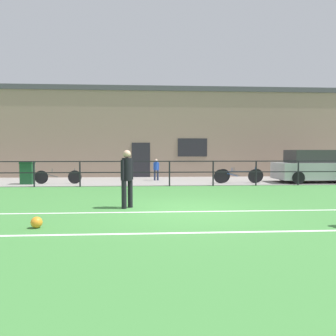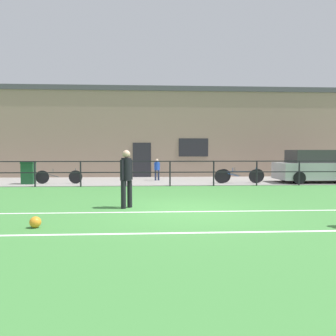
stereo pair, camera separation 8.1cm
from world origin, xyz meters
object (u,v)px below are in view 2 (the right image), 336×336
object	(u,v)px
parked_car_red	(318,167)
bicycle_parked_2	(59,177)
soccer_ball_match	(35,222)
spectator_child	(157,168)
bicycle_parked_3	(240,175)
trash_bin_0	(28,173)
bicycle_parked_0	(239,176)
player_goalkeeper	(126,175)

from	to	relation	value
parked_car_red	bicycle_parked_2	world-z (taller)	parked_car_red
soccer_ball_match	parked_car_red	distance (m)	14.00
parked_car_red	bicycle_parked_2	size ratio (longest dim) A/B	1.88
spectator_child	bicycle_parked_3	world-z (taller)	spectator_child
trash_bin_0	bicycle_parked_3	bearing A→B (deg)	0.30
bicycle_parked_0	bicycle_parked_2	bearing A→B (deg)	178.20
parked_car_red	soccer_ball_match	bearing A→B (deg)	-140.35
player_goalkeeper	bicycle_parked_2	distance (m)	7.73
bicycle_parked_0	bicycle_parked_3	distance (m)	0.32
player_goalkeeper	spectator_child	world-z (taller)	player_goalkeeper
spectator_child	bicycle_parked_2	world-z (taller)	spectator_child
bicycle_parked_0	spectator_child	bearing A→B (deg)	155.46
soccer_ball_match	trash_bin_0	xyz separation A→B (m)	(-3.44, 8.90, 0.44)
player_goalkeeper	parked_car_red	distance (m)	11.27
soccer_ball_match	bicycle_parked_0	bearing A→B (deg)	52.44
spectator_child	parked_car_red	bearing A→B (deg)	151.26
spectator_child	trash_bin_0	distance (m)	6.38
spectator_child	bicycle_parked_2	xyz separation A→B (m)	(-4.76, -1.53, -0.32)
bicycle_parked_2	bicycle_parked_3	world-z (taller)	bicycle_parked_3
soccer_ball_match	bicycle_parked_3	distance (m)	11.28
soccer_ball_match	spectator_child	xyz separation A→B (m)	(2.73, 10.48, 0.56)
trash_bin_0	bicycle_parked_2	bearing A→B (deg)	2.16
player_goalkeeper	parked_car_red	size ratio (longest dim) A/B	0.39
soccer_ball_match	bicycle_parked_2	size ratio (longest dim) A/B	0.11
bicycle_parked_2	parked_car_red	bearing A→B (deg)	-0.14
spectator_child	bicycle_parked_2	size ratio (longest dim) A/B	0.52
player_goalkeeper	spectator_child	bearing A→B (deg)	-145.27
spectator_child	player_goalkeeper	bearing A→B (deg)	65.19
spectator_child	bicycle_parked_3	distance (m)	4.40
bicycle_parked_3	trash_bin_0	distance (m)	10.29
soccer_ball_match	bicycle_parked_0	xyz separation A→B (m)	(6.68, 8.68, 0.26)
player_goalkeeper	trash_bin_0	size ratio (longest dim) A/B	1.52
player_goalkeeper	bicycle_parked_3	world-z (taller)	player_goalkeeper
bicycle_parked_0	soccer_ball_match	bearing A→B (deg)	-127.56
soccer_ball_match	bicycle_parked_3	xyz separation A→B (m)	(6.85, 8.96, 0.26)
soccer_ball_match	trash_bin_0	distance (m)	9.56
parked_car_red	bicycle_parked_2	distance (m)	12.81
parked_car_red	bicycle_parked_3	size ratio (longest dim) A/B	1.75
bicycle_parked_0	bicycle_parked_2	distance (m)	8.71
soccer_ball_match	bicycle_parked_0	world-z (taller)	bicycle_parked_0
player_goalkeeper	soccer_ball_match	bearing A→B (deg)	4.15
bicycle_parked_0	bicycle_parked_3	size ratio (longest dim) A/B	1.00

